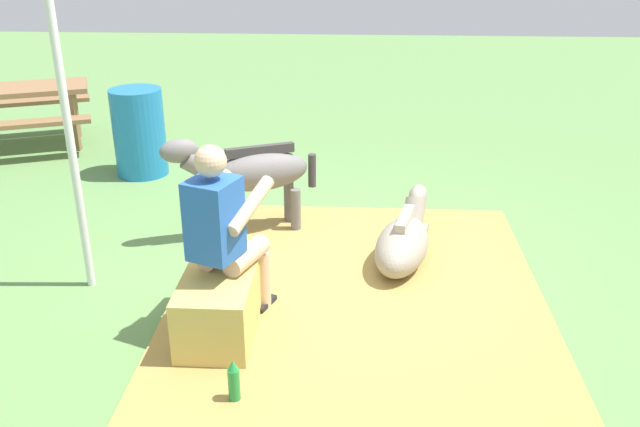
{
  "coord_description": "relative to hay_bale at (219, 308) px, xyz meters",
  "views": [
    {
      "loc": [
        -4.67,
        -0.21,
        2.58
      ],
      "look_at": [
        -0.01,
        0.06,
        0.55
      ],
      "focal_mm": 38.35,
      "sensor_mm": 36.0,
      "label": 1
    }
  ],
  "objects": [
    {
      "name": "water_barrel",
      "position": [
        3.11,
        1.45,
        0.24
      ],
      "size": [
        0.55,
        0.55,
        0.93
      ],
      "primitive_type": "cylinder",
      "color": "#1E72B2",
      "rests_on": "ground"
    },
    {
      "name": "pony_standing",
      "position": [
        1.65,
        0.02,
        0.34
      ],
      "size": [
        0.72,
        1.27,
        0.93
      ],
      "color": "slate",
      "rests_on": "ground"
    },
    {
      "name": "ground_plane",
      "position": [
        0.86,
        -0.68,
        -0.22
      ],
      "size": [
        24.0,
        24.0,
        0.0
      ],
      "primitive_type": "plane",
      "color": "#608C4C"
    },
    {
      "name": "picnic_bench",
      "position": [
        3.92,
        3.09,
        0.35
      ],
      "size": [
        1.76,
        1.87,
        0.75
      ],
      "color": "olive",
      "rests_on": "ground"
    },
    {
      "name": "hay_patch",
      "position": [
        0.64,
        -0.91,
        -0.21
      ],
      "size": [
        3.17,
        2.72,
        0.02
      ],
      "primitive_type": "cube",
      "color": "#AD8C47",
      "rests_on": "ground"
    },
    {
      "name": "tent_pole_left",
      "position": [
        0.65,
        1.12,
        1.06
      ],
      "size": [
        0.06,
        0.06,
        2.57
      ],
      "primitive_type": "cylinder",
      "color": "silver",
      "rests_on": "ground"
    },
    {
      "name": "pony_lying",
      "position": [
        1.18,
        -1.28,
        -0.03
      ],
      "size": [
        1.36,
        0.59,
        0.42
      ],
      "color": "gray",
      "rests_on": "ground"
    },
    {
      "name": "hay_bale",
      "position": [
        0.0,
        0.0,
        0.0
      ],
      "size": [
        0.74,
        0.46,
        0.45
      ],
      "primitive_type": "cube",
      "color": "tan",
      "rests_on": "ground"
    },
    {
      "name": "soda_bottle",
      "position": [
        -0.65,
        -0.21,
        -0.08
      ],
      "size": [
        0.07,
        0.07,
        0.29
      ],
      "color": "#268C3F",
      "rests_on": "ground"
    },
    {
      "name": "person_seated",
      "position": [
        0.15,
        -0.04,
        0.5
      ],
      "size": [
        0.72,
        0.57,
        1.33
      ],
      "color": "#D8AD8C",
      "rests_on": "ground"
    }
  ]
}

